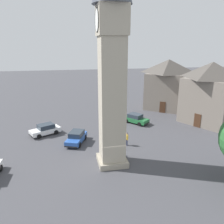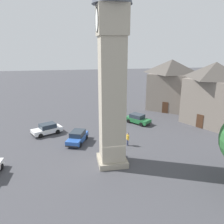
% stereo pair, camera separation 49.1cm
% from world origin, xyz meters
% --- Properties ---
extents(ground_plane, '(200.00, 200.00, 0.00)m').
position_xyz_m(ground_plane, '(0.00, 0.00, 0.00)').
color(ground_plane, '#424247').
extents(clock_tower, '(3.61, 3.61, 22.51)m').
position_xyz_m(clock_tower, '(0.00, 0.00, 13.20)').
color(clock_tower, gray).
rests_on(clock_tower, ground).
extents(car_blue_kerb, '(4.46, 3.10, 1.53)m').
position_xyz_m(car_blue_kerb, '(-6.02, -3.41, 0.76)').
color(car_blue_kerb, '#2D5BB7').
rests_on(car_blue_kerb, ground).
extents(car_silver_kerb, '(3.36, 4.45, 1.53)m').
position_xyz_m(car_silver_kerb, '(-9.71, -7.52, 0.76)').
color(car_silver_kerb, white).
rests_on(car_silver_kerb, ground).
extents(car_white_side, '(4.29, 3.86, 1.53)m').
position_xyz_m(car_white_side, '(-11.84, 6.39, 0.76)').
color(car_white_side, '#236B38').
rests_on(car_white_side, ground).
extents(pedestrian, '(0.56, 0.26, 1.69)m').
position_xyz_m(pedestrian, '(-3.96, 2.72, 1.01)').
color(pedestrian, '#2D3351').
rests_on(pedestrian, ground).
extents(building_shop_left, '(9.77, 10.08, 9.63)m').
position_xyz_m(building_shop_left, '(-18.80, 14.90, 4.91)').
color(building_shop_left, slate).
rests_on(building_shop_left, ground).
extents(building_terrace_right, '(9.72, 9.00, 9.75)m').
position_xyz_m(building_terrace_right, '(-9.51, 17.60, 4.97)').
color(building_terrace_right, slate).
rests_on(building_terrace_right, ground).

